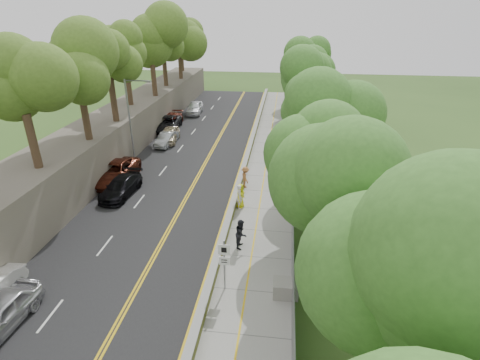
% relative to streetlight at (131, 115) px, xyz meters
% --- Properties ---
extents(ground, '(140.00, 140.00, 0.00)m').
position_rel_streetlight_xyz_m(ground, '(10.46, -14.00, -4.64)').
color(ground, '#33511E').
rests_on(ground, ground).
extents(road, '(11.20, 66.00, 0.04)m').
position_rel_streetlight_xyz_m(road, '(5.06, 1.00, -4.62)').
color(road, black).
rests_on(road, ground).
extents(sidewalk, '(4.20, 66.00, 0.05)m').
position_rel_streetlight_xyz_m(sidewalk, '(13.01, 1.00, -4.61)').
color(sidewalk, gray).
rests_on(sidewalk, ground).
extents(jersey_barrier, '(0.42, 66.00, 0.60)m').
position_rel_streetlight_xyz_m(jersey_barrier, '(10.71, 1.00, -4.34)').
color(jersey_barrier, '#C4D234').
rests_on(jersey_barrier, ground).
extents(rock_embankment, '(5.00, 66.00, 4.00)m').
position_rel_streetlight_xyz_m(rock_embankment, '(-3.04, 1.00, -2.64)').
color(rock_embankment, '#595147').
rests_on(rock_embankment, ground).
extents(chainlink_fence, '(0.04, 66.00, 2.00)m').
position_rel_streetlight_xyz_m(chainlink_fence, '(15.11, 1.00, -3.64)').
color(chainlink_fence, slate).
rests_on(chainlink_fence, ground).
extents(trees_embankment, '(6.40, 66.00, 13.00)m').
position_rel_streetlight_xyz_m(trees_embankment, '(-2.54, 1.00, 5.86)').
color(trees_embankment, '#557B28').
rests_on(trees_embankment, rock_embankment).
extents(trees_fenceside, '(7.00, 66.00, 14.00)m').
position_rel_streetlight_xyz_m(trees_fenceside, '(17.46, 1.00, 2.36)').
color(trees_fenceside, '#47852F').
rests_on(trees_fenceside, ground).
extents(streetlight, '(2.52, 0.22, 8.00)m').
position_rel_streetlight_xyz_m(streetlight, '(0.00, 0.00, 0.00)').
color(streetlight, gray).
rests_on(streetlight, ground).
extents(signpost, '(0.62, 0.09, 3.10)m').
position_rel_streetlight_xyz_m(signpost, '(11.51, -17.02, -2.68)').
color(signpost, gray).
rests_on(signpost, sidewalk).
extents(construction_barrel, '(0.57, 0.57, 0.94)m').
position_rel_streetlight_xyz_m(construction_barrel, '(13.46, 10.29, -4.12)').
color(construction_barrel, '#CB3600').
rests_on(construction_barrel, sidewalk).
extents(concrete_block, '(1.34, 1.02, 0.88)m').
position_rel_streetlight_xyz_m(concrete_block, '(14.76, -17.10, -4.15)').
color(concrete_block, gray).
rests_on(concrete_block, sidewalk).
extents(car_2, '(2.81, 6.02, 1.67)m').
position_rel_streetlight_xyz_m(car_2, '(-0.14, -4.57, -3.77)').
color(car_2, '#5B2417').
rests_on(car_2, road).
extents(car_3, '(2.35, 5.02, 1.42)m').
position_rel_streetlight_xyz_m(car_3, '(1.46, -7.09, -3.89)').
color(car_3, black).
rests_on(car_3, road).
extents(car_4, '(2.23, 4.67, 1.54)m').
position_rel_streetlight_xyz_m(car_4, '(1.46, 6.16, -3.83)').
color(car_4, '#C4B392').
rests_on(car_4, road).
extents(car_5, '(1.75, 4.17, 1.34)m').
position_rel_streetlight_xyz_m(car_5, '(1.46, 5.00, -3.93)').
color(car_5, '#979A9E').
rests_on(car_5, road).
extents(car_6, '(3.08, 6.06, 1.64)m').
position_rel_streetlight_xyz_m(car_6, '(-0.05, 10.27, -3.78)').
color(car_6, black).
rests_on(car_6, road).
extents(car_7, '(2.30, 5.32, 1.52)m').
position_rel_streetlight_xyz_m(car_7, '(-0.09, 11.80, -3.84)').
color(car_7, maroon).
rests_on(car_7, road).
extents(car_8, '(2.30, 5.04, 1.68)m').
position_rel_streetlight_xyz_m(car_8, '(1.46, 18.31, -3.76)').
color(car_8, white).
rests_on(car_8, road).
extents(painter_0, '(0.84, 1.06, 1.90)m').
position_rel_streetlight_xyz_m(painter_0, '(11.23, -7.92, -3.64)').
color(painter_0, yellow).
rests_on(painter_0, sidewalk).
extents(painter_1, '(0.56, 0.76, 1.92)m').
position_rel_streetlight_xyz_m(painter_1, '(11.21, -8.06, -3.63)').
color(painter_1, white).
rests_on(painter_1, sidewalk).
extents(painter_2, '(0.80, 0.99, 1.92)m').
position_rel_streetlight_xyz_m(painter_2, '(11.91, -13.00, -3.63)').
color(painter_2, black).
rests_on(painter_2, sidewalk).
extents(painter_3, '(1.09, 1.36, 1.83)m').
position_rel_streetlight_xyz_m(painter_3, '(11.21, -4.46, -3.67)').
color(painter_3, '#9F6332').
rests_on(painter_3, sidewalk).
extents(person_far, '(1.08, 0.70, 1.70)m').
position_rel_streetlight_xyz_m(person_far, '(13.96, 2.41, -3.74)').
color(person_far, black).
rests_on(person_far, sidewalk).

